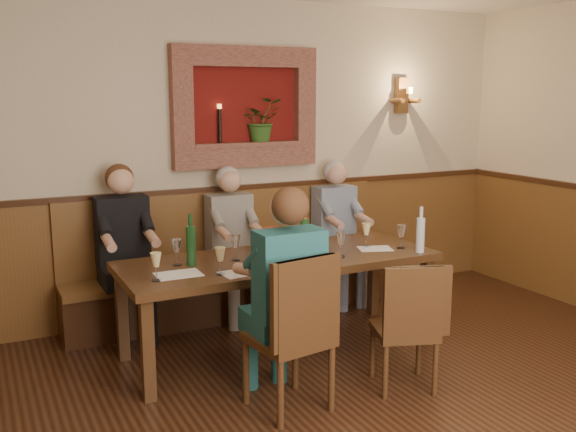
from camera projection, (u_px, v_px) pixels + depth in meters
name	position (u px, v px, depth m)	size (l,w,h in m)	color
room_shell	(449.00, 111.00, 3.02)	(6.04, 6.04, 2.82)	#C4B494
wainscoting	(437.00, 369.00, 3.26)	(6.02, 6.02, 1.15)	brown
wall_niche	(250.00, 112.00, 5.73)	(1.36, 0.30, 1.06)	#60100D
wall_sconce	(403.00, 96.00, 6.42)	(0.25, 0.20, 0.35)	brown
dining_table	(279.00, 267.00, 4.87)	(2.40, 0.90, 0.75)	#361F10
bench	(234.00, 279.00, 5.77)	(3.00, 0.45, 1.11)	#381E0F
chair_near_left	(290.00, 364.00, 4.02)	(0.52, 0.52, 1.03)	#361F10
chair_near_right	(404.00, 352.00, 4.32)	(0.50, 0.50, 0.89)	#361F10
person_bench_left	(126.00, 267.00, 5.20)	(0.42, 0.51, 1.42)	black
person_bench_mid	(233.00, 258.00, 5.61)	(0.39, 0.48, 1.35)	#635F5A
person_bench_right	(338.00, 245.00, 6.09)	(0.39, 0.48, 1.35)	navy
person_chair_front	(283.00, 315.00, 4.05)	(0.42, 0.51, 1.42)	navy
spittoon_bucket	(273.00, 244.00, 4.77)	(0.20, 0.20, 0.23)	red
wine_bottle_green_a	(304.00, 235.00, 4.92)	(0.08, 0.08, 0.37)	#19471E
wine_bottle_green_b	(191.00, 244.00, 4.60)	(0.08, 0.08, 0.38)	#19471E
water_bottle	(420.00, 234.00, 4.98)	(0.08, 0.08, 0.36)	silver
tasting_sheet_a	(179.00, 274.00, 4.39)	(0.31, 0.22, 0.00)	white
tasting_sheet_b	(275.00, 261.00, 4.75)	(0.29, 0.21, 0.00)	white
tasting_sheet_c	(375.00, 249.00, 5.12)	(0.26, 0.19, 0.00)	white
tasting_sheet_d	(242.00, 273.00, 4.43)	(0.29, 0.21, 0.00)	white
wine_glass_0	(156.00, 267.00, 4.22)	(0.08, 0.08, 0.19)	#E3D187
wine_glass_1	(177.00, 252.00, 4.61)	(0.08, 0.08, 0.19)	white
wine_glass_2	(220.00, 261.00, 4.37)	(0.08, 0.08, 0.19)	#E3D187
wine_glass_3	(236.00, 248.00, 4.75)	(0.08, 0.08, 0.19)	white
wine_glass_4	(275.00, 249.00, 4.71)	(0.08, 0.08, 0.19)	#E3D187
wine_glass_5	(290.00, 241.00, 4.98)	(0.08, 0.08, 0.19)	#E3D187
wine_glass_6	(341.00, 244.00, 4.85)	(0.08, 0.08, 0.19)	white
wine_glass_7	(366.00, 235.00, 5.18)	(0.08, 0.08, 0.19)	#E3D187
wine_glass_8	(401.00, 237.00, 5.12)	(0.08, 0.08, 0.19)	white
wine_glass_9	(265.00, 258.00, 4.45)	(0.08, 0.08, 0.19)	#E3D187
wine_glass_10	(318.00, 245.00, 4.83)	(0.08, 0.08, 0.19)	#E3D187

